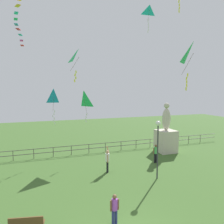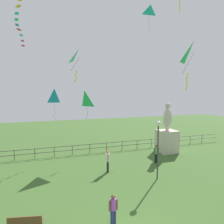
{
  "view_description": "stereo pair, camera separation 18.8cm",
  "coord_description": "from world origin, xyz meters",
  "views": [
    {
      "loc": [
        -3.55,
        -7.13,
        6.38
      ],
      "look_at": [
        1.38,
        6.61,
        4.94
      ],
      "focal_mm": 34.57,
      "sensor_mm": 36.0,
      "label": 1
    },
    {
      "loc": [
        -3.37,
        -7.19,
        6.38
      ],
      "look_at": [
        1.38,
        6.61,
        4.94
      ],
      "focal_mm": 34.57,
      "sensor_mm": 36.0,
      "label": 2
    }
  ],
  "objects": [
    {
      "name": "kite_1",
      "position": [
        -0.36,
        9.06,
        8.82
      ],
      "size": [
        1.12,
        0.93,
        2.43
      ],
      "color": "#1EB759"
    },
    {
      "name": "statue_monument",
      "position": [
        9.2,
        11.77,
        1.6
      ],
      "size": [
        1.84,
        1.84,
        5.14
      ],
      "color": "beige",
      "rests_on": "ground_plane"
    },
    {
      "name": "person_4",
      "position": [
        6.39,
        9.11,
        0.95
      ],
      "size": [
        0.5,
        0.3,
        1.65
      ],
      "color": "black",
      "rests_on": "ground_plane"
    },
    {
      "name": "lamppost",
      "position": [
        4.67,
        6.05,
        3.11
      ],
      "size": [
        0.36,
        0.36,
        4.26
      ],
      "color": "#38383D",
      "rests_on": "ground_plane"
    },
    {
      "name": "kite_3",
      "position": [
        0.71,
        12.5,
        5.57
      ],
      "size": [
        1.04,
        1.22,
        2.99
      ],
      "color": "#1EB759"
    },
    {
      "name": "person_5",
      "position": [
        -0.17,
        1.94,
        0.88
      ],
      "size": [
        0.46,
        0.28,
        1.53
      ],
      "color": "navy",
      "rests_on": "ground_plane"
    },
    {
      "name": "person_3",
      "position": [
        1.66,
        8.45,
        1.03
      ],
      "size": [
        0.4,
        0.53,
        2.05
      ],
      "color": "black",
      "rests_on": "ground_plane"
    },
    {
      "name": "kite_5",
      "position": [
        -1.94,
        13.02,
        5.71
      ],
      "size": [
        0.87,
        1.19,
        3.21
      ],
      "color": "#198CD1"
    },
    {
      "name": "kite_0",
      "position": [
        6.67,
        11.13,
        13.69
      ],
      "size": [
        1.04,
        0.61,
        2.44
      ],
      "color": "#19B2B2"
    },
    {
      "name": "park_bench",
      "position": [
        -4.07,
        2.69,
        0.46
      ],
      "size": [
        1.55,
        0.72,
        0.85
      ],
      "color": "brown",
      "rests_on": "ground_plane"
    },
    {
      "name": "kite_2",
      "position": [
        5.69,
        3.89,
        8.58
      ],
      "size": [
        1.06,
        1.07,
        2.94
      ],
      "color": "#1EB759"
    },
    {
      "name": "waterfront_railing",
      "position": [
        -0.31,
        14.0,
        0.63
      ],
      "size": [
        36.0,
        0.06,
        0.95
      ],
      "color": "#4C4742",
      "rests_on": "ground_plane"
    }
  ]
}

